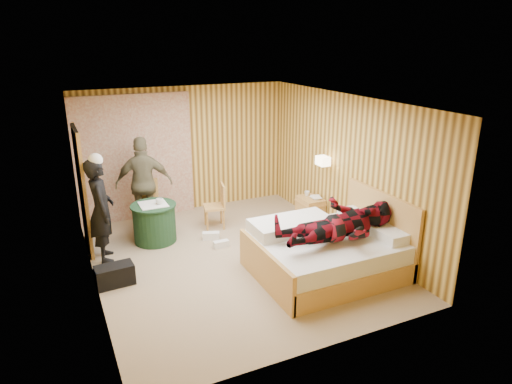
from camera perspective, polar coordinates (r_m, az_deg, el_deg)
name	(u,v)px	position (r m, az deg, el deg)	size (l,w,h in m)	color
floor	(234,258)	(7.42, -2.82, -8.29)	(4.20, 5.00, 0.01)	tan
ceiling	(231,102)	(6.67, -3.17, 11.21)	(4.20, 5.00, 0.01)	white
wall_back	(185,150)	(9.23, -8.89, 5.24)	(4.20, 0.02, 2.50)	#EBC35A
wall_left	(87,205)	(6.50, -20.39, -1.52)	(0.02, 5.00, 2.50)	#EBC35A
wall_right	(346,169)	(7.94, 11.21, 2.88)	(0.02, 5.00, 2.50)	#EBC35A
curtain	(135,158)	(8.96, -14.89, 4.09)	(2.20, 0.08, 2.40)	beige
doorway	(82,190)	(7.90, -20.91, 0.20)	(0.06, 0.90, 2.05)	black
wall_lamp	(323,161)	(8.18, 8.39, 3.88)	(0.26, 0.24, 0.16)	gold
bed	(328,252)	(6.97, 8.94, -7.38)	(2.11, 1.66, 1.14)	tan
nightstand	(310,210)	(8.71, 6.76, -2.27)	(0.39, 0.53, 0.51)	tan
round_table	(155,223)	(8.07, -12.57, -3.74)	(0.77, 0.77, 0.69)	#1C3E20
chair_far	(147,201)	(8.57, -13.46, -1.07)	(0.51, 0.51, 0.93)	tan
chair_near	(218,203)	(8.44, -4.79, -1.32)	(0.45, 0.45, 0.83)	tan
duffel_bag	(115,275)	(6.92, -17.25, -9.90)	(0.53, 0.28, 0.30)	black
sneaker_left	(221,244)	(7.78, -4.39, -6.51)	(0.26, 0.11, 0.12)	white
sneaker_right	(211,236)	(8.09, -5.64, -5.47)	(0.30, 0.12, 0.13)	white
woman_standing	(101,210)	(7.48, -18.79, -2.17)	(0.60, 0.40, 1.66)	black
man_at_table	(144,184)	(8.50, -13.80, 1.02)	(1.01, 0.42, 1.72)	#6A6347
man_on_bed	(341,215)	(6.54, 10.55, -2.82)	(1.77, 0.67, 0.86)	maroon
book_lower	(312,198)	(8.58, 7.00, -0.78)	(0.17, 0.22, 0.02)	white
book_upper	(312,197)	(8.58, 7.01, -0.65)	(0.16, 0.22, 0.02)	white
cup_nightstand	(307,194)	(8.72, 6.39, -0.20)	(0.10, 0.10, 0.09)	white
cup_table	(159,201)	(7.91, -11.98, -1.15)	(0.12, 0.12, 0.10)	white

